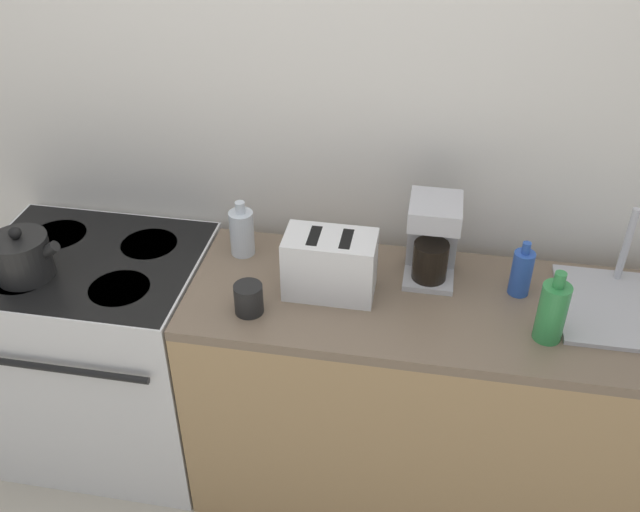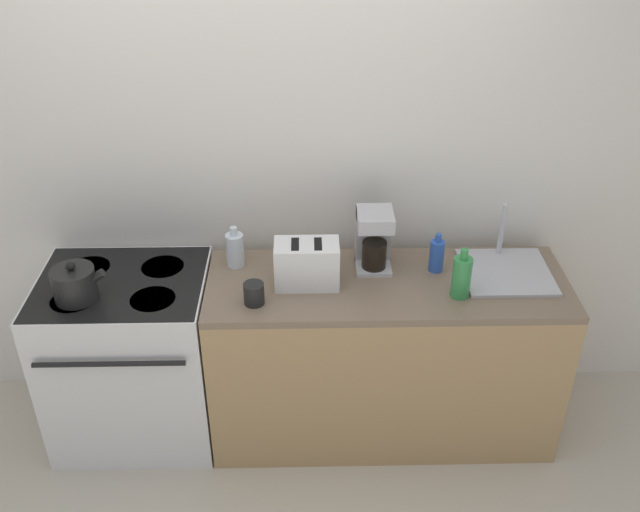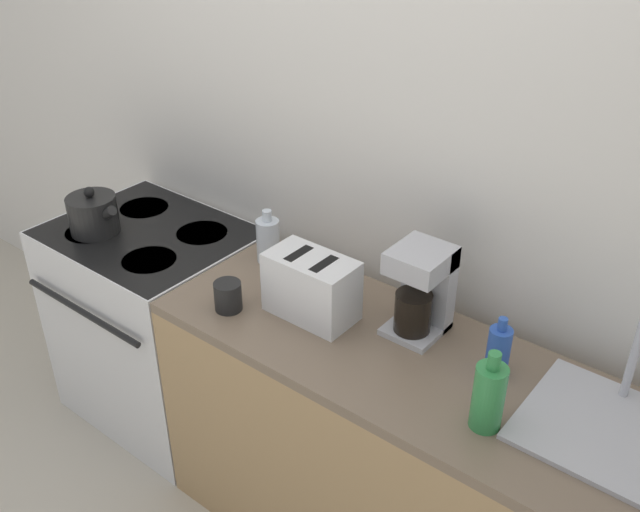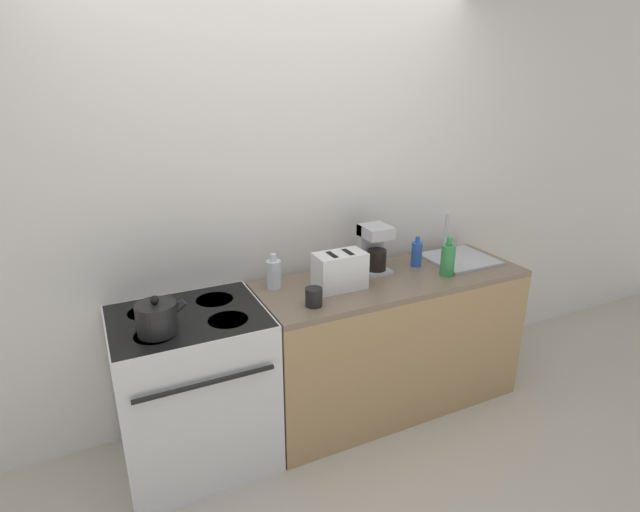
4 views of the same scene
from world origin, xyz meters
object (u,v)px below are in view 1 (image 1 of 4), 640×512
(kettle, at_px, (22,256))
(stove, at_px, (108,352))
(bottle_blue, at_px, (522,272))
(bottle_green, at_px, (552,311))
(toaster, at_px, (330,265))
(bottle_clear, at_px, (242,232))
(coffee_maker, at_px, (433,236))
(cup_black, at_px, (249,299))

(kettle, bearing_deg, stove, 37.39)
(bottle_blue, bearing_deg, bottle_green, -70.61)
(toaster, bearing_deg, kettle, -174.72)
(stove, bearing_deg, bottle_clear, 14.94)
(toaster, xyz_separation_m, coffee_maker, (0.31, 0.15, 0.05))
(cup_black, bearing_deg, coffee_maker, 28.67)
(cup_black, bearing_deg, toaster, 32.46)
(kettle, bearing_deg, cup_black, -3.89)
(stove, xyz_separation_m, toaster, (0.86, -0.03, 0.54))
(bottle_clear, bearing_deg, stove, -165.06)
(bottle_green, relative_size, cup_black, 2.40)
(kettle, relative_size, coffee_maker, 0.81)
(stove, distance_m, bottle_green, 1.63)
(toaster, relative_size, bottle_blue, 1.49)
(toaster, bearing_deg, cup_black, -147.54)
(coffee_maker, height_order, bottle_clear, coffee_maker)
(bottle_green, height_order, bottle_clear, bottle_green)
(stove, bearing_deg, toaster, -1.71)
(bottle_clear, relative_size, cup_black, 2.05)
(stove, height_order, coffee_maker, coffee_maker)
(kettle, distance_m, bottle_blue, 1.63)
(stove, bearing_deg, bottle_blue, 2.94)
(toaster, xyz_separation_m, cup_black, (-0.23, -0.15, -0.06))
(bottle_blue, bearing_deg, stove, -177.06)
(stove, xyz_separation_m, kettle, (-0.16, -0.12, 0.51))
(toaster, relative_size, cup_black, 2.91)
(stove, xyz_separation_m, cup_black, (0.63, -0.17, 0.48))
(cup_black, bearing_deg, stove, 164.61)
(coffee_maker, bearing_deg, bottle_green, -35.49)
(coffee_maker, bearing_deg, bottle_blue, -9.76)
(bottle_green, bearing_deg, stove, 174.99)
(bottle_green, height_order, cup_black, bottle_green)
(bottle_clear, bearing_deg, cup_black, -71.43)
(toaster, height_order, cup_black, toaster)
(stove, distance_m, cup_black, 0.81)
(stove, relative_size, bottle_green, 3.70)
(kettle, distance_m, toaster, 1.02)
(toaster, height_order, bottle_clear, toaster)
(stove, height_order, kettle, kettle)
(stove, xyz_separation_m, bottle_green, (1.54, -0.13, 0.53))
(coffee_maker, distance_m, bottle_clear, 0.65)
(bottle_blue, bearing_deg, kettle, -173.15)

